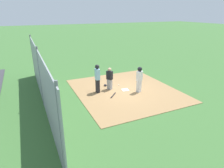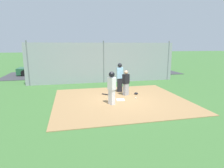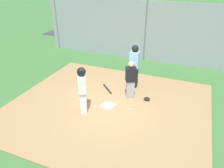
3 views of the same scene
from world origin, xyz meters
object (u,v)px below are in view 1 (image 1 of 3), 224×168
Objects in this scene: catcher at (110,78)px; baseball_bat at (113,95)px; runner at (139,78)px; catcher_mask at (105,85)px; home_plate at (125,90)px; baseball at (119,85)px; umpire at (97,78)px.

catcher is 1.34m from baseball_bat.
runner is at bearing -49.61° from baseball_bat.
catcher_mask reaches higher than baseball_bat.
baseball_bat is (-0.14, -1.79, -0.95)m from runner.
baseball_bat is at bearing -6.83° from catcher_mask.
runner is (1.22, 1.55, 0.20)m from catcher.
baseball is at bearing -177.78° from home_plate.
baseball_bat is at bearing -65.90° from home_plate.
runner is at bearing 39.68° from catcher_mask.
catcher is 1.82× the size of baseball_bat.
catcher reaches higher than home_plate.
catcher_mask is 3.24× the size of baseball.
runner is (0.65, 0.65, 0.97)m from home_plate.
runner reaches higher than baseball.
baseball reaches higher than baseball_bat.
umpire reaches higher than baseball.
baseball is (-0.91, -0.04, 0.03)m from home_plate.
baseball_bat is 3.47× the size of catcher_mask.
catcher is at bearing 13.61° from umpire.
home_plate is 1.56m from catcher_mask.
catcher reaches higher than baseball.
catcher is 1.99m from runner.
runner reaches higher than catcher.
baseball_bat reaches higher than home_plate.
catcher_mask is at bearing 63.02° from catcher.
umpire reaches higher than runner.
catcher_mask is 0.96m from baseball.
catcher is 0.95m from umpire.
catcher_mask is (-1.26, -0.93, 0.05)m from home_plate.
home_plate is 1.83× the size of catcher_mask.
umpire reaches higher than home_plate.
umpire reaches higher than catcher.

